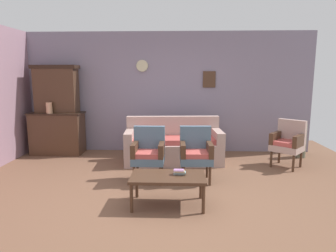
{
  "coord_description": "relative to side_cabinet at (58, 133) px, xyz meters",
  "views": [
    {
      "loc": [
        0.24,
        -4.19,
        1.75
      ],
      "look_at": [
        0.04,
        1.05,
        0.85
      ],
      "focal_mm": 31.92,
      "sensor_mm": 36.0,
      "label": 1
    }
  ],
  "objects": [
    {
      "name": "floor_vase_by_wall",
      "position": [
        5.33,
        -0.1,
        -0.1
      ],
      "size": [
        0.2,
        0.2,
        0.73
      ],
      "primitive_type": "cylinder",
      "color": "#5F624E",
      "rests_on": "ground"
    },
    {
      "name": "coffee_table",
      "position": [
        2.57,
        -2.61,
        -0.09
      ],
      "size": [
        1.0,
        0.56,
        0.42
      ],
      "color": "#472D1E",
      "rests_on": "ground"
    },
    {
      "name": "vase_on_cabinet",
      "position": [
        -0.08,
        -0.17,
        0.58
      ],
      "size": [
        0.13,
        0.13,
        0.24
      ],
      "primitive_type": "cylinder",
      "color": "tan",
      "rests_on": "side_cabinet"
    },
    {
      "name": "wingback_chair_by_fireplace",
      "position": [
        4.8,
        -0.8,
        0.03
      ],
      "size": [
        0.71,
        0.71,
        0.9
      ],
      "color": "tan",
      "rests_on": "ground"
    },
    {
      "name": "armchair_row_middle",
      "position": [
        2.21,
        -1.66,
        0.03
      ],
      "size": [
        0.53,
        0.5,
        0.9
      ],
      "color": "slate",
      "rests_on": "ground"
    },
    {
      "name": "book_stack_on_table",
      "position": [
        2.72,
        -2.57,
        -0.01
      ],
      "size": [
        0.17,
        0.11,
        0.07
      ],
      "color": "gray",
      "rests_on": "coffee_table"
    },
    {
      "name": "side_cabinet",
      "position": [
        0.0,
        0.0,
        0.0
      ],
      "size": [
        1.16,
        0.55,
        0.93
      ],
      "color": "#472D1E",
      "rests_on": "ground"
    },
    {
      "name": "floral_couch",
      "position": [
        2.6,
        -0.56,
        -0.14
      ],
      "size": [
        1.97,
        0.94,
        0.9
      ],
      "color": "tan",
      "rests_on": "ground"
    },
    {
      "name": "wall_back_with_decor",
      "position": [
        2.48,
        0.38,
        0.89
      ],
      "size": [
        6.4,
        0.09,
        2.7
      ],
      "color": "gray",
      "rests_on": "ground"
    },
    {
      "name": "cabinet_upper_hutch",
      "position": [
        0.0,
        0.08,
        0.98
      ],
      "size": [
        0.99,
        0.38,
        1.03
      ],
      "color": "#472D1E",
      "rests_on": "side_cabinet"
    },
    {
      "name": "armchair_by_doorway",
      "position": [
        3.0,
        -1.63,
        0.03
      ],
      "size": [
        0.53,
        0.5,
        0.9
      ],
      "color": "slate",
      "rests_on": "ground"
    },
    {
      "name": "ground_plane",
      "position": [
        2.48,
        -2.25,
        -0.47
      ],
      "size": [
        7.68,
        7.68,
        0.0
      ],
      "primitive_type": "plane",
      "color": "brown"
    }
  ]
}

